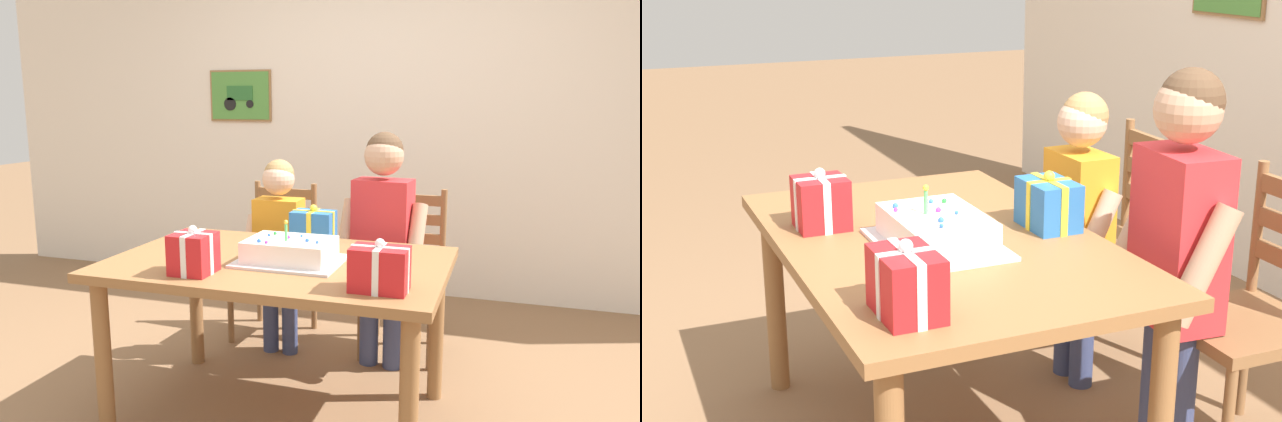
% 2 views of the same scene
% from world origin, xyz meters
% --- Properties ---
extents(ground_plane, '(20.00, 20.00, 0.00)m').
position_xyz_m(ground_plane, '(0.00, 0.00, 0.00)').
color(ground_plane, '#846042').
extents(back_wall, '(6.40, 0.11, 2.60)m').
position_xyz_m(back_wall, '(-0.00, 1.99, 1.30)').
color(back_wall, silver).
rests_on(back_wall, ground).
extents(dining_table, '(1.45, 0.93, 0.73)m').
position_xyz_m(dining_table, '(0.00, 0.00, 0.64)').
color(dining_table, olive).
rests_on(dining_table, ground).
extents(birthday_cake, '(0.44, 0.34, 0.19)m').
position_xyz_m(birthday_cake, '(0.06, -0.03, 0.78)').
color(birthday_cake, silver).
rests_on(birthday_cake, dining_table).
extents(gift_box_red_large, '(0.21, 0.15, 0.20)m').
position_xyz_m(gift_box_red_large, '(0.51, -0.29, 0.82)').
color(gift_box_red_large, red).
rests_on(gift_box_red_large, dining_table).
extents(gift_box_beside_cake, '(0.21, 0.15, 0.19)m').
position_xyz_m(gift_box_beside_cake, '(0.04, 0.36, 0.81)').
color(gift_box_beside_cake, '#286BB7').
rests_on(gift_box_beside_cake, dining_table).
extents(gift_box_corner_small, '(0.16, 0.16, 0.20)m').
position_xyz_m(gift_box_corner_small, '(-0.25, -0.30, 0.82)').
color(gift_box_corner_small, red).
rests_on(gift_box_corner_small, dining_table).
extents(chair_left, '(0.44, 0.44, 0.92)m').
position_xyz_m(chair_left, '(-0.39, 0.91, 0.47)').
color(chair_left, brown).
rests_on(chair_left, ground).
extents(chair_right, '(0.43, 0.43, 0.92)m').
position_xyz_m(chair_right, '(0.39, 0.91, 0.47)').
color(chair_right, brown).
rests_on(chair_right, ground).
extents(child_older, '(0.47, 0.27, 1.26)m').
position_xyz_m(child_older, '(0.32, 0.65, 0.77)').
color(child_older, '#38426B').
rests_on(child_older, ground).
extents(child_younger, '(0.40, 0.23, 1.10)m').
position_xyz_m(child_younger, '(-0.26, 0.65, 0.67)').
color(child_younger, '#38426B').
rests_on(child_younger, ground).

